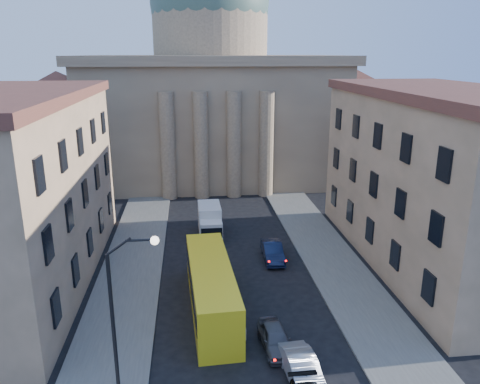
{
  "coord_description": "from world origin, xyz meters",
  "views": [
    {
      "loc": [
        -3.39,
        -13.23,
        17.25
      ],
      "look_at": [
        0.09,
        18.52,
        7.76
      ],
      "focal_mm": 35.0,
      "sensor_mm": 36.0,
      "label": 1
    }
  ],
  "objects_px": {
    "car_right_near": "(302,370)",
    "box_truck": "(210,222)",
    "city_bus": "(211,287)",
    "street_lamp": "(122,304)"
  },
  "relations": [
    {
      "from": "city_bus",
      "to": "car_right_near",
      "type": "bearing_deg",
      "value": -63.26
    },
    {
      "from": "street_lamp",
      "to": "box_truck",
      "type": "xyz_separation_m",
      "value": [
        5.34,
        21.77,
        -3.89
      ]
    },
    {
      "from": "car_right_near",
      "to": "city_bus",
      "type": "height_order",
      "value": "city_bus"
    },
    {
      "from": "street_lamp",
      "to": "city_bus",
      "type": "xyz_separation_m",
      "value": [
        4.77,
        7.79,
        -3.46
      ]
    },
    {
      "from": "car_right_near",
      "to": "box_truck",
      "type": "xyz_separation_m",
      "value": [
        -3.96,
        21.95,
        0.65
      ]
    },
    {
      "from": "city_bus",
      "to": "box_truck",
      "type": "distance_m",
      "value": 14.0
    },
    {
      "from": "city_bus",
      "to": "box_truck",
      "type": "xyz_separation_m",
      "value": [
        0.57,
        13.98,
        -0.43
      ]
    },
    {
      "from": "car_right_near",
      "to": "box_truck",
      "type": "height_order",
      "value": "box_truck"
    },
    {
      "from": "street_lamp",
      "to": "box_truck",
      "type": "bearing_deg",
      "value": 76.23
    },
    {
      "from": "street_lamp",
      "to": "box_truck",
      "type": "height_order",
      "value": "street_lamp"
    }
  ]
}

